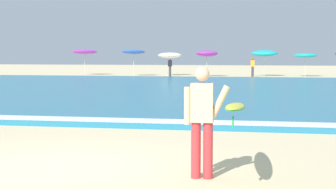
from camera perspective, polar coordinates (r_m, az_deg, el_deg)
ground_plane at (r=9.25m, az=-12.03°, el=-7.70°), size 160.00×160.00×0.00m
sea at (r=27.29m, az=3.17°, el=0.53°), size 120.00×28.00×0.14m
surf_foam at (r=14.15m, az=-3.84°, el=-2.81°), size 120.00×0.88×0.01m
surfer_with_board at (r=8.08m, az=5.39°, el=-1.98°), size 0.97×2.49×1.73m
beach_umbrella_0 at (r=48.36m, az=-9.04°, el=4.59°), size 2.26×2.27×2.34m
beach_umbrella_1 at (r=45.86m, az=-3.76°, el=4.63°), size 1.98×2.00×2.33m
beach_umbrella_2 at (r=47.01m, az=0.19°, el=4.27°), size 2.10×2.12×2.06m
beach_umbrella_3 at (r=44.51m, az=4.24°, el=4.45°), size 1.83×1.84×2.24m
beach_umbrella_4 at (r=45.98m, az=10.41°, el=4.42°), size 2.24×2.27×2.32m
beach_umbrella_5 at (r=45.84m, az=14.67°, el=4.11°), size 1.95×1.96×1.97m
beachgoer_near_row_left at (r=44.83m, az=9.15°, el=3.00°), size 0.32×0.20×1.58m
beachgoer_near_row_mid at (r=45.01m, az=0.21°, el=3.06°), size 0.32×0.20×1.58m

